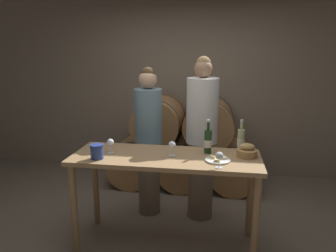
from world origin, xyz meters
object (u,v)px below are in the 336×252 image
Objects in this scene: person_right at (202,138)px; wine_glass_left at (172,145)px; bread_basket at (247,152)px; person_left at (149,140)px; tasting_table at (166,169)px; wine_glass_center at (219,156)px; cheese_plate at (218,160)px; wine_bottle_red at (208,141)px; blue_crock at (97,151)px; wine_bottle_white at (241,140)px; wine_glass_far_left at (110,143)px.

person_right is 13.02× the size of wine_glass_left.
wine_glass_left is at bearing -173.14° from bread_basket.
tasting_table is at bearing -64.20° from person_left.
cheese_plate is at bearing 93.77° from wine_glass_center.
wine_bottle_red reaches higher than tasting_table.
bread_basket is at bearing 6.40° from tasting_table.
bread_basket is (0.74, 0.08, 0.18)m from tasting_table.
person_left is at bearing 115.80° from tasting_table.
blue_crock reaches higher than tasting_table.
bread_basket is (0.44, -0.53, 0.04)m from person_right.
tasting_table is at bearing 17.60° from blue_crock.
person_right is at bearing 64.46° from tasting_table.
wine_bottle_white reaches higher than wine_glass_far_left.
wine_bottle_white is (0.40, -0.35, 0.10)m from person_right.
bread_basket is at bearing -50.34° from person_right.
wine_bottle_white is (0.31, 0.13, -0.01)m from wine_bottle_red.
cheese_plate is (0.10, -0.22, -0.10)m from wine_bottle_red.
person_left reaches higher than wine_glass_far_left.
cheese_plate is 1.61× the size of wine_glass_left.
person_left reaches higher than cheese_plate.
wine_glass_center reaches higher than bread_basket.
person_right is 9.72× the size of bread_basket.
cheese_plate is at bearing 5.82° from blue_crock.
person_right reaches higher than bread_basket.
wine_bottle_white is at bearing 58.24° from cheese_plate.
person_left is 0.94× the size of person_right.
blue_crock is at bearing -110.14° from wine_glass_far_left.
wine_bottle_red is at bearing 105.64° from wine_glass_center.
tasting_table is 0.65m from blue_crock.
wine_bottle_white reaches higher than bread_basket.
wine_glass_left is at bearing 16.19° from blue_crock.
person_left is 12.18× the size of wine_glass_center.
person_right is 5.62× the size of wine_bottle_red.
person_left is 0.87m from blue_crock.
person_right is at bearing 104.72° from cheese_plate.
bread_basket is 0.69m from wine_glass_left.
wine_glass_left is (-0.63, -0.27, -0.01)m from wine_bottle_white.
person_left is 12.18× the size of wine_glass_far_left.
person_left reaches higher than wine_bottle_red.
wine_bottle_red is 1.05× the size of wine_bottle_white.
blue_crock is at bearing -162.40° from tasting_table.
wine_bottle_white is at bearing 19.51° from blue_crock.
wine_bottle_red reaches higher than wine_glass_far_left.
person_right is at bearing 42.19° from blue_crock.
person_right reaches higher than person_left.
wine_glass_center is at bearing -126.53° from bread_basket.
wine_glass_center is (-0.25, -0.34, 0.05)m from bread_basket.
wine_glass_left is at bearing -157.21° from wine_bottle_white.
wine_bottle_white reaches higher than wine_glass_center.
person_right is 0.72m from cheese_plate.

